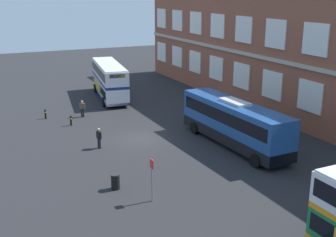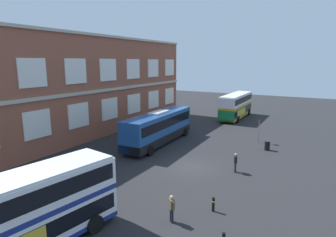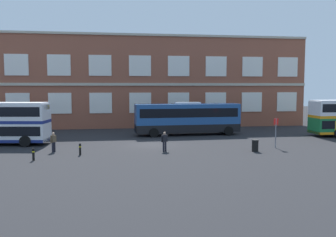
# 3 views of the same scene
# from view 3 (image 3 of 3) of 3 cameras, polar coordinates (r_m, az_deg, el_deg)

# --- Properties ---
(ground_plane) EXTENTS (120.00, 120.00, 0.00)m
(ground_plane) POSITION_cam_3_polar(r_m,az_deg,el_deg) (36.95, -2.93, -3.65)
(ground_plane) COLOR #232326
(brick_terminal_building) EXTENTS (51.96, 8.19, 12.56)m
(brick_terminal_building) POSITION_cam_3_polar(r_m,az_deg,el_deg) (52.35, -7.58, 5.60)
(brick_terminal_building) COLOR brown
(brick_terminal_building) RESTS_ON ground
(touring_coach) EXTENTS (12.08, 3.21, 3.80)m
(touring_coach) POSITION_cam_3_polar(r_m,az_deg,el_deg) (41.76, 3.06, -0.00)
(touring_coach) COLOR navy
(touring_coach) RESTS_ON ground
(waiting_passenger) EXTENTS (0.48, 0.56, 1.70)m
(waiting_passenger) POSITION_cam_3_polar(r_m,az_deg,el_deg) (32.44, -17.59, -3.43)
(waiting_passenger) COLOR black
(waiting_passenger) RESTS_ON ground
(second_passenger) EXTENTS (0.63, 0.37, 1.70)m
(second_passenger) POSITION_cam_3_polar(r_m,az_deg,el_deg) (31.25, -0.55, -3.51)
(second_passenger) COLOR black
(second_passenger) RESTS_ON ground
(bus_stand_flag) EXTENTS (0.44, 0.10, 2.70)m
(bus_stand_flag) POSITION_cam_3_polar(r_m,az_deg,el_deg) (34.32, 16.61, -1.77)
(bus_stand_flag) COLOR slate
(bus_stand_flag) RESTS_ON ground
(station_litter_bin) EXTENTS (0.60, 0.60, 1.03)m
(station_litter_bin) POSITION_cam_3_polar(r_m,az_deg,el_deg) (32.12, 13.56, -4.16)
(station_litter_bin) COLOR black
(station_litter_bin) RESTS_ON ground
(safety_bollard_west) EXTENTS (0.19, 0.19, 0.95)m
(safety_bollard_west) POSITION_cam_3_polar(r_m,az_deg,el_deg) (29.28, -20.44, -5.28)
(safety_bollard_west) COLOR black
(safety_bollard_west) RESTS_ON ground
(safety_bollard_east) EXTENTS (0.19, 0.19, 0.95)m
(safety_bollard_east) POSITION_cam_3_polar(r_m,az_deg,el_deg) (30.51, -13.68, -4.69)
(safety_bollard_east) COLOR black
(safety_bollard_east) RESTS_ON ground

